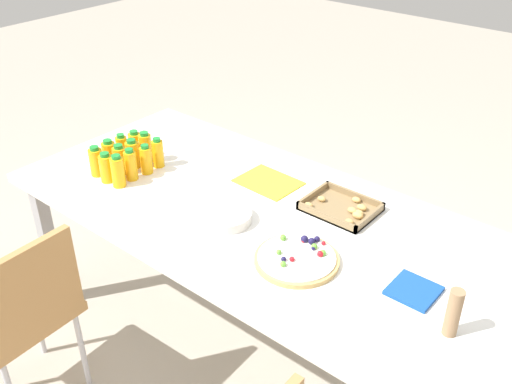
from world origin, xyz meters
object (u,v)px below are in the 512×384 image
object	(u,v)px
party_table	(263,225)
juice_bottle_7	(133,154)
plate_stack	(226,217)
juice_bottle_6	(122,150)
juice_bottle_1	(106,168)
chair_near_left	(21,309)
juice_bottle_2	(118,172)
juice_bottle_9	(135,145)
paper_folder	(268,182)
juice_bottle_11	(158,153)
fruit_pizza	(297,258)
juice_bottle_5	(131,165)
napkin_stack	(414,290)
juice_bottle_3	(109,155)
snack_tray	(342,208)
juice_bottle_8	(146,160)
juice_bottle_0	(96,162)
juice_bottle_4	(120,160)
cardboard_tube	(453,313)
juice_bottle_10	(145,148)

from	to	relation	value
party_table	juice_bottle_7	distance (m)	0.71
plate_stack	juice_bottle_6	bearing A→B (deg)	175.53
juice_bottle_1	juice_bottle_6	size ratio (longest dim) A/B	0.94
chair_near_left	juice_bottle_2	distance (m)	0.67
party_table	juice_bottle_6	size ratio (longest dim) A/B	14.88
juice_bottle_9	paper_folder	xyz separation A→B (m)	(0.63, 0.21, -0.06)
party_table	juice_bottle_11	distance (m)	0.63
chair_near_left	juice_bottle_9	size ratio (longest dim) A/B	6.13
fruit_pizza	juice_bottle_9	bearing A→B (deg)	171.47
juice_bottle_5	juice_bottle_9	xyz separation A→B (m)	(-0.15, 0.15, -0.01)
chair_near_left	napkin_stack	world-z (taller)	chair_near_left
chair_near_left	paper_folder	distance (m)	1.11
juice_bottle_3	snack_tray	bearing A→B (deg)	20.28
juice_bottle_5	juice_bottle_8	bearing A→B (deg)	84.72
plate_stack	snack_tray	bearing A→B (deg)	49.11
juice_bottle_2	juice_bottle_0	bearing A→B (deg)	179.43
chair_near_left	juice_bottle_5	world-z (taller)	juice_bottle_5
juice_bottle_2	fruit_pizza	size ratio (longest dim) A/B	0.49
juice_bottle_2	juice_bottle_3	size ratio (longest dim) A/B	1.05
napkin_stack	paper_folder	world-z (taller)	napkin_stack
juice_bottle_2	juice_bottle_4	bearing A→B (deg)	136.97
party_table	juice_bottle_0	distance (m)	0.81
juice_bottle_8	cardboard_tube	bearing A→B (deg)	-3.24
juice_bottle_5	juice_bottle_0	bearing A→B (deg)	-154.00
juice_bottle_8	juice_bottle_11	xyz separation A→B (m)	(-0.01, 0.08, 0.00)
juice_bottle_8	juice_bottle_10	bearing A→B (deg)	140.14
juice_bottle_2	juice_bottle_1	bearing A→B (deg)	-176.02
chair_near_left	juice_bottle_9	bearing A→B (deg)	14.35
juice_bottle_11	napkin_stack	distance (m)	1.30
chair_near_left	cardboard_tube	xyz separation A→B (m)	(1.37, 0.66, 0.32)
juice_bottle_1	juice_bottle_0	bearing A→B (deg)	175.29
party_table	juice_bottle_1	world-z (taller)	juice_bottle_1
juice_bottle_4	juice_bottle_6	world-z (taller)	juice_bottle_6
napkin_stack	cardboard_tube	bearing A→B (deg)	-31.54
juice_bottle_2	fruit_pizza	distance (m)	0.91
juice_bottle_11	plate_stack	bearing A→B (deg)	-14.49
juice_bottle_11	fruit_pizza	xyz separation A→B (m)	(0.91, -0.17, -0.05)
juice_bottle_3	fruit_pizza	size ratio (longest dim) A/B	0.47
juice_bottle_4	plate_stack	xyz separation A→B (m)	(0.62, 0.01, -0.05)
snack_tray	juice_bottle_5	bearing A→B (deg)	-156.30
juice_bottle_0	juice_bottle_11	size ratio (longest dim) A/B	0.99
juice_bottle_7	napkin_stack	bearing A→B (deg)	1.06
juice_bottle_1	cardboard_tube	size ratio (longest dim) A/B	0.83
juice_bottle_5	juice_bottle_9	size ratio (longest dim) A/B	1.09
juice_bottle_4	juice_bottle_9	size ratio (longest dim) A/B	1.04
fruit_pizza	paper_folder	bearing A→B (deg)	139.11
juice_bottle_9	juice_bottle_10	size ratio (longest dim) A/B	0.91
chair_near_left	paper_folder	size ratio (longest dim) A/B	3.19
juice_bottle_1	paper_folder	distance (m)	0.70
juice_bottle_8	napkin_stack	distance (m)	1.29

